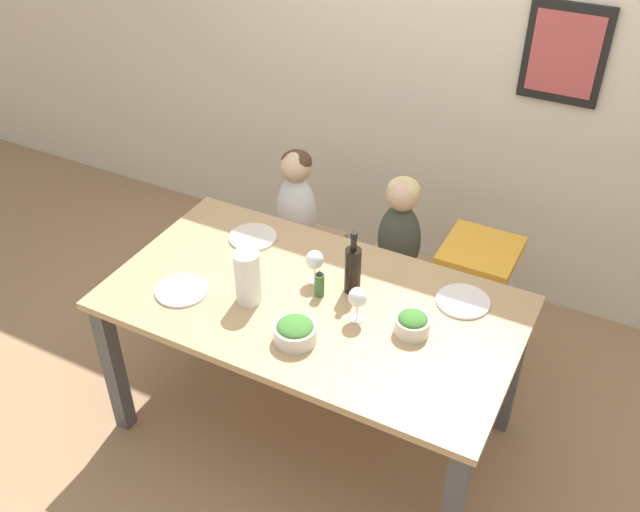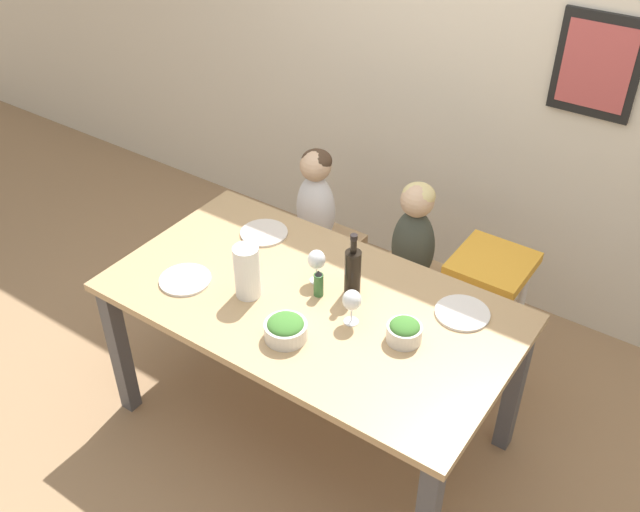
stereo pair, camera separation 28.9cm
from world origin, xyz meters
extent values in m
plane|color=#9E7A56|center=(0.00, 0.00, 0.00)|extent=(14.00, 14.00, 0.00)
cube|color=beige|center=(0.00, 1.46, 1.35)|extent=(10.00, 0.06, 2.70)
cube|color=black|center=(0.59, 1.42, 1.46)|extent=(0.38, 0.02, 0.48)
cube|color=#B74C4C|center=(0.59, 1.41, 1.46)|extent=(0.31, 0.00, 0.39)
cube|color=tan|center=(0.00, 0.00, 0.76)|extent=(1.71, 0.94, 0.03)
cube|color=#4C4C51|center=(-0.80, -0.41, 0.37)|extent=(0.07, 0.07, 0.74)
cube|color=#4C4C51|center=(-0.80, 0.41, 0.37)|extent=(0.07, 0.07, 0.74)
cube|color=#4C4C51|center=(0.80, 0.41, 0.37)|extent=(0.07, 0.07, 0.74)
cylinder|color=silver|center=(-0.63, 0.57, 0.20)|extent=(0.04, 0.04, 0.41)
cylinder|color=silver|center=(-0.33, 0.57, 0.20)|extent=(0.04, 0.04, 0.41)
cylinder|color=silver|center=(-0.63, 0.87, 0.20)|extent=(0.04, 0.04, 0.41)
cylinder|color=silver|center=(-0.33, 0.87, 0.20)|extent=(0.04, 0.04, 0.41)
cube|color=tan|center=(-0.48, 0.72, 0.43)|extent=(0.40, 0.42, 0.05)
cylinder|color=silver|center=(-0.05, 0.57, 0.20)|extent=(0.04, 0.04, 0.41)
cylinder|color=silver|center=(0.25, 0.57, 0.20)|extent=(0.04, 0.04, 0.41)
cylinder|color=silver|center=(-0.05, 0.87, 0.20)|extent=(0.04, 0.04, 0.41)
cylinder|color=silver|center=(0.25, 0.87, 0.20)|extent=(0.04, 0.04, 0.41)
cube|color=tan|center=(0.10, 0.72, 0.43)|extent=(0.40, 0.42, 0.05)
cylinder|color=silver|center=(0.38, 0.60, 0.35)|extent=(0.04, 0.04, 0.70)
cylinder|color=silver|center=(0.63, 0.60, 0.35)|extent=(0.04, 0.04, 0.70)
cylinder|color=silver|center=(0.38, 0.85, 0.35)|extent=(0.04, 0.04, 0.70)
cylinder|color=silver|center=(0.63, 0.85, 0.35)|extent=(0.04, 0.04, 0.70)
cube|color=gold|center=(0.50, 0.72, 0.72)|extent=(0.34, 0.36, 0.05)
ellipsoid|color=silver|center=(-0.48, 0.72, 0.66)|extent=(0.22, 0.17, 0.40)
sphere|color=#D6AD89|center=(-0.48, 0.72, 0.92)|extent=(0.16, 0.16, 0.16)
ellipsoid|color=#473323|center=(-0.48, 0.73, 0.94)|extent=(0.16, 0.15, 0.11)
ellipsoid|color=#3D4238|center=(0.10, 0.72, 0.66)|extent=(0.22, 0.17, 0.40)
sphere|color=#D6AD89|center=(0.10, 0.72, 0.92)|extent=(0.16, 0.16, 0.16)
ellipsoid|color=#DBC684|center=(0.10, 0.73, 0.94)|extent=(0.16, 0.15, 0.11)
cylinder|color=black|center=(0.12, 0.13, 0.88)|extent=(0.07, 0.07, 0.21)
cylinder|color=black|center=(0.12, 0.13, 1.03)|extent=(0.03, 0.03, 0.08)
cylinder|color=black|center=(0.12, 0.13, 1.06)|extent=(0.03, 0.03, 0.02)
cylinder|color=white|center=(-0.23, -0.12, 0.89)|extent=(0.11, 0.11, 0.24)
cylinder|color=white|center=(0.22, -0.02, 0.78)|extent=(0.06, 0.06, 0.00)
cylinder|color=white|center=(0.22, -0.02, 0.81)|extent=(0.01, 0.01, 0.07)
ellipsoid|color=white|center=(0.22, -0.02, 0.89)|extent=(0.08, 0.08, 0.09)
cylinder|color=white|center=(-0.05, 0.12, 0.78)|extent=(0.06, 0.06, 0.00)
cylinder|color=white|center=(-0.05, 0.12, 0.81)|extent=(0.01, 0.01, 0.07)
ellipsoid|color=white|center=(-0.05, 0.12, 0.89)|extent=(0.08, 0.08, 0.09)
cylinder|color=silver|center=(0.06, -0.24, 0.81)|extent=(0.17, 0.17, 0.07)
ellipsoid|color=#3D752D|center=(0.06, -0.24, 0.84)|extent=(0.14, 0.14, 0.05)
cylinder|color=silver|center=(0.44, 0.01, 0.81)|extent=(0.14, 0.14, 0.07)
ellipsoid|color=#3D752D|center=(0.44, 0.01, 0.84)|extent=(0.12, 0.12, 0.05)
cylinder|color=silver|center=(-0.51, -0.21, 0.78)|extent=(0.22, 0.22, 0.01)
cylinder|color=silver|center=(-0.45, 0.27, 0.78)|extent=(0.22, 0.22, 0.01)
cylinder|color=silver|center=(0.56, 0.27, 0.78)|extent=(0.22, 0.22, 0.01)
cylinder|color=#336633|center=(0.01, 0.04, 0.83)|extent=(0.04, 0.04, 0.11)
cone|color=black|center=(0.01, 0.04, 0.89)|extent=(0.03, 0.03, 0.02)
camera|label=1|loc=(1.08, -2.00, 2.68)|focal=40.00mm
camera|label=2|loc=(1.32, -1.85, 2.68)|focal=40.00mm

